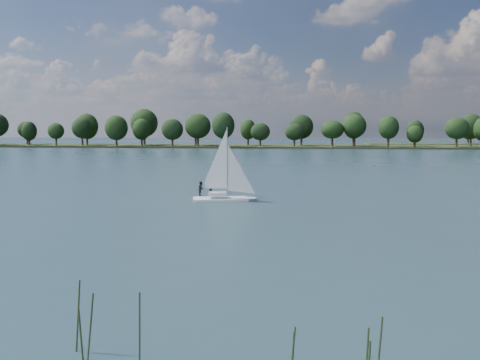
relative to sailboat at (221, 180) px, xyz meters
name	(u,v)px	position (x,y,z in m)	size (l,w,h in m)	color
ground	(222,163)	(-11.03, 66.81, -2.36)	(700.00, 700.00, 0.00)	#233342
far_shore	(263,147)	(-11.03, 178.81, -2.36)	(660.00, 40.00, 1.50)	black
sailboat	(221,180)	(0.00, 0.00, 0.00)	(6.67, 3.26, 8.46)	white
treeline	(241,129)	(-20.40, 174.65, 5.67)	(562.13, 74.18, 18.53)	black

